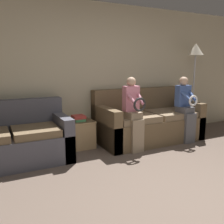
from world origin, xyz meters
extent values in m
plane|color=brown|center=(0.00, 0.00, 0.00)|extent=(14.00, 14.00, 0.00)
cube|color=#BCB293|center=(0.00, 2.76, 1.27)|extent=(7.92, 0.06, 2.55)
cube|color=brown|center=(0.88, 2.23, 0.22)|extent=(1.98, 0.96, 0.44)
cube|color=brown|center=(0.88, 2.61, 0.71)|extent=(1.98, 0.20, 0.53)
cube|color=brown|center=(-0.02, 2.23, 0.35)|extent=(0.16, 0.96, 0.71)
cube|color=brown|center=(1.79, 2.23, 0.35)|extent=(0.16, 0.96, 0.71)
cube|color=#7A664C|center=(0.47, 2.13, 0.50)|extent=(0.78, 0.72, 0.11)
cube|color=#7A664C|center=(1.30, 2.13, 0.50)|extent=(0.78, 0.72, 0.11)
cube|color=#4C4C56|center=(-1.58, 2.18, 0.21)|extent=(1.69, 0.87, 0.41)
cube|color=#4C4C56|center=(-1.58, 2.51, 0.66)|extent=(1.69, 0.20, 0.49)
cube|color=#4C4C56|center=(-0.82, 2.18, 0.33)|extent=(0.16, 0.87, 0.66)
cube|color=brown|center=(-1.24, 2.08, 0.47)|extent=(0.64, 0.63, 0.11)
cube|color=gray|center=(0.32, 1.74, 0.28)|extent=(0.22, 0.10, 0.55)
cube|color=gray|center=(0.32, 1.88, 0.61)|extent=(0.22, 0.28, 0.11)
cube|color=#D17A8E|center=(0.32, 1.95, 0.87)|extent=(0.26, 0.14, 0.42)
sphere|color=tan|center=(0.32, 1.95, 1.16)|extent=(0.16, 0.16, 0.16)
torus|color=black|center=(0.32, 1.68, 0.81)|extent=(0.23, 0.04, 0.23)
cylinder|color=#D17A8E|center=(0.23, 1.82, 0.91)|extent=(0.09, 0.31, 0.23)
cylinder|color=#D17A8E|center=(0.40, 1.82, 0.91)|extent=(0.09, 0.31, 0.23)
cube|color=#56565B|center=(1.45, 1.74, 0.28)|extent=(0.23, 0.10, 0.55)
cube|color=#56565B|center=(1.45, 1.88, 0.61)|extent=(0.23, 0.28, 0.11)
cube|color=#3D5693|center=(1.45, 1.95, 0.86)|extent=(0.28, 0.14, 0.39)
sphere|color=tan|center=(1.45, 1.95, 1.13)|extent=(0.17, 0.17, 0.17)
torus|color=white|center=(1.45, 1.68, 0.80)|extent=(0.20, 0.04, 0.20)
cylinder|color=#3D5693|center=(1.37, 1.82, 0.89)|extent=(0.11, 0.31, 0.22)
cylinder|color=#3D5693|center=(1.54, 1.82, 0.89)|extent=(0.11, 0.31, 0.22)
cube|color=tan|center=(-0.46, 2.45, 0.24)|extent=(0.48, 0.49, 0.48)
cube|color=tan|center=(-0.46, 2.45, 0.47)|extent=(0.50, 0.51, 0.02)
cube|color=#3D8451|center=(-0.45, 2.45, 0.50)|extent=(0.17, 0.29, 0.04)
cube|color=#BC3833|center=(-0.45, 2.44, 0.54)|extent=(0.21, 0.22, 0.05)
cylinder|color=#2D2B28|center=(2.15, 2.39, 0.01)|extent=(0.26, 0.26, 0.02)
cylinder|color=#B7B7BC|center=(2.15, 2.39, 0.83)|extent=(0.03, 0.03, 1.61)
cone|color=beige|center=(2.15, 2.39, 1.75)|extent=(0.33, 0.33, 0.24)
camera|label=1|loc=(-1.83, -1.61, 1.43)|focal=40.00mm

